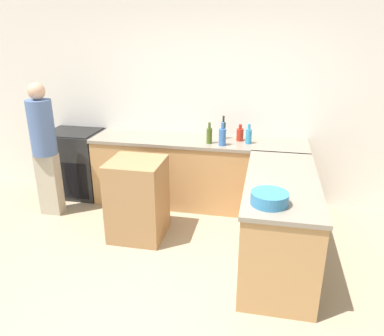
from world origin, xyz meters
name	(u,v)px	position (x,y,z in m)	size (l,w,h in m)	color
ground_plane	(154,304)	(0.00, 0.00, 0.00)	(14.00, 14.00, 0.00)	tan
wall_back	(203,101)	(0.00, 2.38, 1.35)	(8.00, 0.06, 2.70)	white
counter_back	(198,172)	(0.00, 2.04, 0.46)	(2.77, 0.66, 0.91)	tan
counter_peninsula	(279,221)	(1.04, 0.88, 0.46)	(0.69, 1.71, 0.91)	tan
range_oven	(76,163)	(-1.76, 2.04, 0.46)	(0.74, 0.63, 0.92)	black
island_table	(138,199)	(-0.51, 1.09, 0.46)	(0.59, 0.58, 0.91)	#997047
mixing_bowl	(270,198)	(0.92, 0.31, 0.96)	(0.31, 0.31, 0.10)	teal
water_bottle_blue	(222,136)	(0.34, 1.85, 1.02)	(0.09, 0.09, 0.28)	#386BB7
hot_sauce_bottle	(240,134)	(0.53, 2.10, 0.99)	(0.09, 0.09, 0.21)	red
wine_bottle_dark	(223,130)	(0.31, 2.15, 1.03)	(0.06, 0.06, 0.30)	black
olive_oil_bottle	(209,135)	(0.17, 1.90, 1.02)	(0.07, 0.07, 0.27)	#475B1E
dish_soap_bottle	(249,136)	(0.65, 2.00, 1.01)	(0.08, 0.08, 0.25)	#338CBF
person_by_range	(44,145)	(-1.79, 1.39, 0.92)	(0.30, 0.30, 1.67)	#ADA38E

